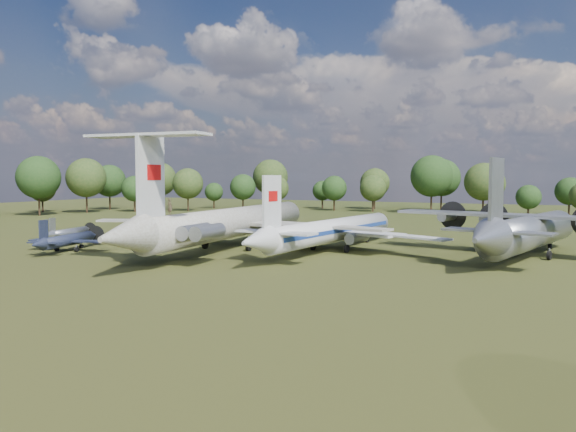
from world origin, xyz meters
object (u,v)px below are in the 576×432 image
at_px(il62_airliner, 234,228).
at_px(small_prop_northwest, 69,235).
at_px(small_prop_west, 68,243).
at_px(an12_transport, 530,236).
at_px(person_on_il62, 170,207).
at_px(tu104_jet, 333,235).

xyz_separation_m(il62_airliner, small_prop_northwest, (-27.73, -3.56, -1.86)).
bearing_deg(il62_airliner, small_prop_northwest, -177.30).
relative_size(il62_airliner, small_prop_west, 3.68).
xyz_separation_m(an12_transport, person_on_il62, (-36.38, -24.17, 3.99)).
height_order(an12_transport, small_prop_west, an12_transport).
distance_m(il62_airliner, an12_transport, 38.58).
xyz_separation_m(small_prop_west, small_prop_northwest, (-9.56, 9.11, -0.18)).
relative_size(an12_transport, person_on_il62, 21.19).
bearing_deg(tu104_jet, small_prop_west, -146.62).
distance_m(tu104_jet, an12_transport, 24.70).
xyz_separation_m(an12_transport, small_prop_west, (-55.82, -21.05, -1.45)).
height_order(il62_airliner, tu104_jet, il62_airliner).
bearing_deg(person_on_il62, tu104_jet, -113.63).
bearing_deg(small_prop_west, tu104_jet, 13.22).
bearing_deg(small_prop_west, an12_transport, 6.68).
distance_m(small_prop_west, person_on_il62, 20.42).
relative_size(il62_airliner, tu104_jet, 1.35).
bearing_deg(person_on_il62, small_prop_northwest, -14.38).
bearing_deg(person_on_il62, small_prop_west, -0.65).
relative_size(small_prop_northwest, person_on_il62, 7.08).
distance_m(an12_transport, small_prop_northwest, 66.48).
bearing_deg(small_prop_northwest, person_on_il62, -36.68).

